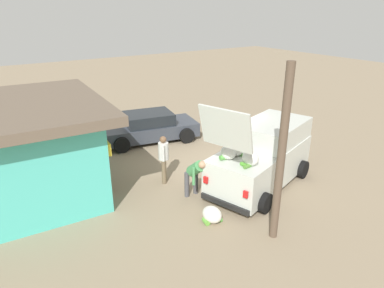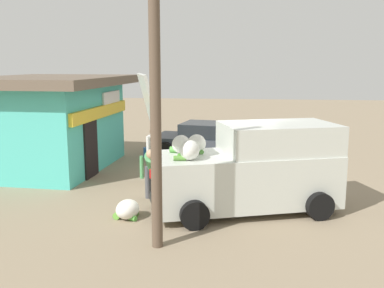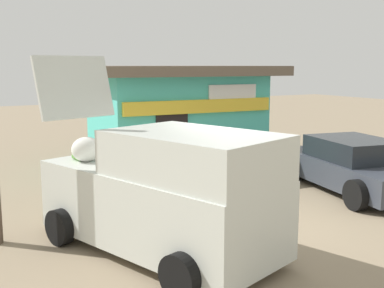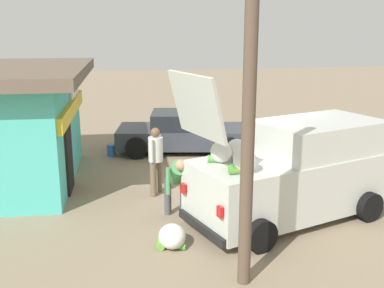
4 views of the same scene
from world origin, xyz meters
The scene contains 8 objects.
ground_plane centered at (0.00, 0.00, 0.00)m, with size 60.00×60.00×0.00m, color gray.
storefront_bar centered at (1.45, 5.70, 1.54)m, with size 5.76×4.44×2.95m.
delivery_van centered at (-1.95, -0.56, 1.00)m, with size 3.04×4.70×3.14m.
parked_sedan centered at (3.68, 0.79, 0.59)m, with size 2.69×4.39×1.25m.
vendor_standing centered at (-0.07, 2.10, 0.94)m, with size 0.51×0.46×1.62m.
customer_bending centered at (-1.54, 1.82, 0.84)m, with size 0.76×0.57×1.36m.
unloaded_banana_pile centered at (-2.85, 2.13, 0.20)m, with size 0.70×0.59×0.42m.
paint_bucket centered at (3.47, 3.08, 0.18)m, with size 0.27×0.27×0.36m, color blue.
Camera 3 is at (-5.11, -7.18, 2.98)m, focal length 44.96 mm.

